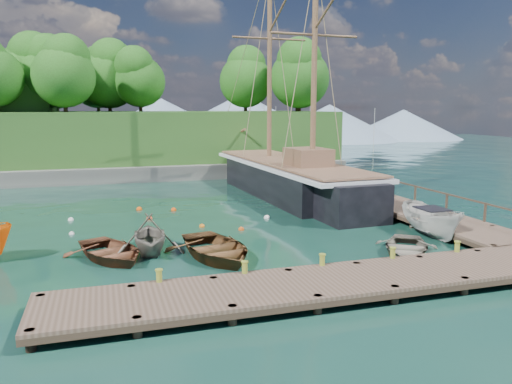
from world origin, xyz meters
TOP-DOWN VIEW (x-y plane):
  - ground at (0.00, 0.00)m, footprint 160.00×160.00m
  - dock_near at (2.00, -6.50)m, footprint 20.00×3.20m
  - dock_east at (11.50, 7.00)m, footprint 3.20×24.00m
  - bollard_0 at (-4.00, -5.10)m, footprint 0.26×0.26m
  - bollard_1 at (-1.00, -5.10)m, footprint 0.26×0.26m
  - bollard_2 at (2.00, -5.10)m, footprint 0.26×0.26m
  - bollard_3 at (5.00, -5.10)m, footprint 0.26×0.26m
  - bollard_4 at (8.00, -5.10)m, footprint 0.26×0.26m
  - rowboat_0 at (-5.49, 0.11)m, footprint 4.58×5.26m
  - rowboat_1 at (-3.81, 0.52)m, footprint 3.30×3.76m
  - rowboat_2 at (-1.14, -1.04)m, footprint 4.44×5.62m
  - rowboat_3 at (7.00, -3.02)m, footprint 4.58×4.86m
  - cabin_boat_white at (10.00, -0.73)m, footprint 2.21×4.81m
  - schooner at (7.32, 12.32)m, footprint 5.89×27.20m
  - mooring_buoy_0 at (-7.31, 5.02)m, footprint 0.28×0.28m
  - mooring_buoy_1 at (-3.19, 7.38)m, footprint 0.37×0.37m
  - mooring_buoy_2 at (-0.63, 4.66)m, footprint 0.31×0.31m
  - mooring_buoy_3 at (3.42, 5.63)m, footprint 0.36×0.36m
  - mooring_buoy_4 at (-3.54, 10.38)m, footprint 0.36×0.36m
  - mooring_buoy_5 at (-1.48, 9.55)m, footprint 0.34×0.34m
  - mooring_buoy_6 at (-7.53, 8.45)m, footprint 0.32×0.32m
  - mooring_buoy_7 at (1.23, 3.35)m, footprint 0.31×0.31m
  - headland at (-12.88, 31.36)m, footprint 51.00×19.31m
  - distant_ridge at (4.30, 70.00)m, footprint 117.00×40.00m

SIDE VIEW (x-z plane):
  - ground at x=0.00m, z-range 0.00..0.00m
  - bollard_0 at x=-4.00m, z-range -0.23..0.23m
  - bollard_1 at x=-1.00m, z-range -0.23..0.23m
  - bollard_2 at x=2.00m, z-range -0.23..0.23m
  - bollard_3 at x=5.00m, z-range -0.23..0.23m
  - bollard_4 at x=8.00m, z-range -0.23..0.23m
  - rowboat_0 at x=-5.49m, z-range -0.45..0.45m
  - rowboat_1 at x=-3.81m, z-range -0.95..0.95m
  - rowboat_2 at x=-1.14m, z-range -0.53..0.53m
  - rowboat_3 at x=7.00m, z-range -0.41..0.41m
  - cabin_boat_white at x=10.00m, z-range -0.90..0.90m
  - mooring_buoy_0 at x=-7.31m, z-range -0.14..0.14m
  - mooring_buoy_1 at x=-3.19m, z-range -0.18..0.18m
  - mooring_buoy_2 at x=-0.63m, z-range -0.16..0.16m
  - mooring_buoy_3 at x=3.42m, z-range -0.18..0.18m
  - mooring_buoy_4 at x=-3.54m, z-range -0.18..0.18m
  - mooring_buoy_5 at x=-1.48m, z-range -0.17..0.17m
  - mooring_buoy_6 at x=-7.53m, z-range -0.16..0.16m
  - mooring_buoy_7 at x=1.23m, z-range -0.16..0.16m
  - dock_near at x=2.00m, z-range -0.12..0.98m
  - dock_east at x=11.50m, z-range -0.12..0.98m
  - schooner at x=7.32m, z-range -8.83..11.03m
  - distant_ridge at x=4.30m, z-range -0.65..9.35m
  - headland at x=-12.88m, z-range -0.91..11.99m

